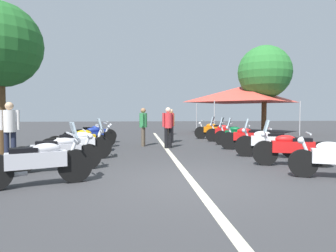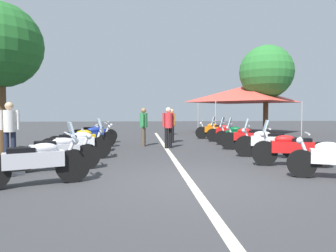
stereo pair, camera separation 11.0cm
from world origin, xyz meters
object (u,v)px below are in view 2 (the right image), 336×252
motorcycle_left_row_0 (36,161)px  motorcycle_right_row_2 (267,142)px  motorcycle_right_row_4 (239,135)px  motorcycle_right_row_1 (291,148)px  traffic_cone_1 (266,140)px  event_tent (244,94)px  motorcycle_left_row_4 (89,136)px  motorcycle_right_row_6 (215,130)px  bystander_0 (144,124)px  roadside_tree_0 (266,72)px  bystander_1 (172,123)px  motorcycle_left_row_5 (94,133)px  bystander_3 (10,127)px  motorcycle_left_row_3 (80,140)px  motorcycle_right_row_5 (227,132)px  bystander_4 (168,124)px  motorcycle_right_row_3 (249,138)px  bystander_2 (169,120)px  motorcycle_left_row_1 (56,152)px  traffic_cone_0 (266,138)px  motorcycle_left_row_2 (77,144)px

motorcycle_left_row_0 → motorcycle_right_row_2: (3.08, -5.96, -0.00)m
motorcycle_right_row_2 → motorcycle_right_row_4: (3.25, -0.18, -0.01)m
motorcycle_right_row_1 → traffic_cone_1: bearing=-88.5°
traffic_cone_1 → event_tent: event_tent is taller
motorcycle_left_row_4 → motorcycle_right_row_6: motorcycle_right_row_6 is taller
bystander_0 → roadside_tree_0: roadside_tree_0 is taller
motorcycle_right_row_2 → bystander_1: (4.74, 2.53, 0.44)m
event_tent → traffic_cone_1: bearing=166.4°
bystander_0 → event_tent: event_tent is taller
roadside_tree_0 → event_tent: size_ratio=0.96×
motorcycle_right_row_1 → motorcycle_right_row_6: bearing=-73.0°
motorcycle_left_row_5 → bystander_3: (-4.87, 1.65, 0.55)m
motorcycle_left_row_4 → bystander_1: bearing=8.6°
motorcycle_left_row_3 → motorcycle_right_row_5: bearing=10.5°
motorcycle_right_row_6 → event_tent: (4.44, -3.13, 2.19)m
bystander_4 → motorcycle_left_row_5: bearing=27.7°
motorcycle_right_row_3 → bystander_3: 8.00m
motorcycle_right_row_1 → bystander_2: bearing=-62.0°
motorcycle_left_row_1 → motorcycle_left_row_4: size_ratio=0.99×
motorcycle_left_row_4 → motorcycle_right_row_1: motorcycle_right_row_1 is taller
traffic_cone_0 → motorcycle_left_row_2: bearing=114.0°
motorcycle_left_row_2 → roadside_tree_0: 14.09m
bystander_2 → bystander_0: bearing=-116.5°
bystander_2 → motorcycle_right_row_1: bearing=-89.8°
motorcycle_left_row_5 → motorcycle_right_row_3: (-3.15, -6.14, 0.02)m
bystander_1 → motorcycle_left_row_1: bearing=35.2°
motorcycle_left_row_1 → traffic_cone_0: motorcycle_left_row_1 is taller
motorcycle_left_row_2 → bystander_0: (3.36, -2.03, 0.45)m
motorcycle_right_row_1 → bystander_4: bearing=-39.1°
traffic_cone_1 → bystander_0: (0.78, 4.96, 0.64)m
motorcycle_left_row_3 → motorcycle_right_row_2: bearing=-30.9°
motorcycle_left_row_2 → bystander_3: 1.95m
traffic_cone_0 → event_tent: event_tent is taller
motorcycle_left_row_5 → motorcycle_right_row_1: size_ratio=1.06×
motorcycle_left_row_4 → event_tent: size_ratio=0.36×
motorcycle_left_row_5 → motorcycle_right_row_6: (1.42, -6.03, 0.01)m
motorcycle_left_row_2 → motorcycle_right_row_4: (3.17, -6.05, -0.01)m
motorcycle_left_row_2 → event_tent: (10.66, -8.95, 2.17)m
motorcycle_right_row_1 → traffic_cone_1: (4.22, -1.17, -0.18)m
motorcycle_left_row_3 → motorcycle_right_row_4: same height
traffic_cone_0 → motorcycle_left_row_5: bearing=78.2°
motorcycle_right_row_3 → traffic_cone_0: 2.09m
motorcycle_left_row_2 → motorcycle_right_row_6: bearing=32.7°
motorcycle_right_row_4 → motorcycle_right_row_6: (3.05, 0.24, 0.00)m
bystander_1 → event_tent: bearing=-159.1°
motorcycle_left_row_4 → traffic_cone_1: (-0.47, -7.14, -0.16)m
traffic_cone_0 → traffic_cone_1: (-0.66, 0.28, 0.00)m
motorcycle_left_row_2 → traffic_cone_1: size_ratio=3.37×
motorcycle_right_row_1 → bystander_4: (4.20, 2.83, 0.47)m
motorcycle_left_row_3 → motorcycle_right_row_2: (-1.57, -6.09, 0.01)m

